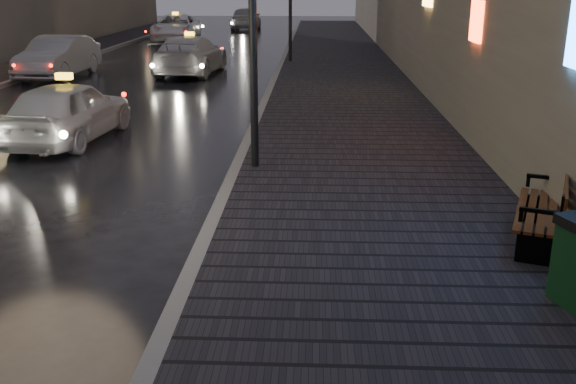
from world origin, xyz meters
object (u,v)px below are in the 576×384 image
Objects in this scene: car_left_mid at (58,57)px; taxi_far at (176,27)px; taxi_mid at (190,55)px; car_far at (246,18)px; taxi_near at (68,111)px; bench at (548,210)px.

car_left_mid is 15.09m from taxi_far.
car_far is (-0.28, 22.29, 0.10)m from taxi_mid.
taxi_mid is (0.68, 10.61, 0.03)m from taxi_near.
taxi_far is 8.85m from car_far.
car_left_mid is 4.74m from taxi_mid.
car_left_mid is 0.84× the size of taxi_far.
car_left_mid is 0.94× the size of car_far.
taxi_far is at bearing -78.02° from taxi_near.
taxi_near is at bearing 90.29° from taxi_mid.
taxi_near is at bearing 165.65° from bench.
taxi_near is 0.89× the size of car_left_mid.
car_left_mid reaches higher than bench.
car_left_mid is at bearing 78.51° from car_far.
bench is 0.42× the size of car_left_mid.
taxi_far is (1.13, 15.04, 0.00)m from car_left_mid.
car_far is (4.36, 23.29, 0.07)m from car_left_mid.
bench is at bearing 150.87° from taxi_near.
car_far is at bearing 121.86° from bench.
taxi_near is at bearing 88.40° from car_far.
bench is 19.70m from car_left_mid.
taxi_far reaches higher than taxi_mid.
taxi_mid is 1.03× the size of car_far.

